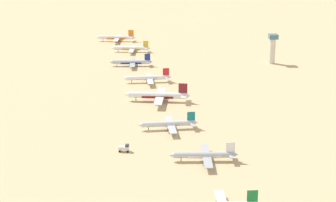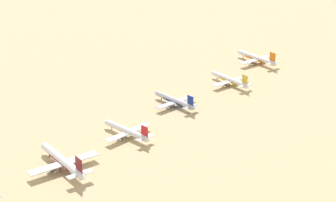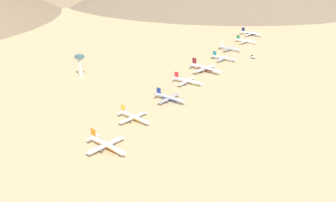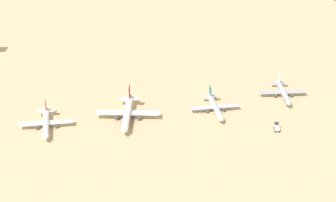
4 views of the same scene
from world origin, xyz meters
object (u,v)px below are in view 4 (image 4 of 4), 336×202
parked_jet_5 (215,107)px  service_truck (277,127)px  parked_jet_6 (283,92)px  parked_jet_3 (46,123)px  parked_jet_4 (127,113)px

parked_jet_5 → service_truck: parked_jet_5 is taller
parked_jet_6 → parked_jet_5: bearing=-69.6°
service_truck → parked_jet_3: bearing=-95.3°
parked_jet_4 → parked_jet_6: 93.10m
parked_jet_4 → parked_jet_6: (-21.02, 90.69, -0.91)m
parked_jet_4 → parked_jet_5: bearing=96.3°
parked_jet_4 → parked_jet_6: parked_jet_4 is taller
parked_jet_4 → service_truck: parked_jet_4 is taller
parked_jet_3 → service_truck: 121.93m
parked_jet_3 → service_truck: bearing=84.7°
parked_jet_3 → service_truck: size_ratio=6.59×
parked_jet_3 → parked_jet_5: (-11.97, 91.80, -0.14)m
parked_jet_3 → service_truck: parked_jet_3 is taller
service_truck → parked_jet_6: bearing=162.2°
parked_jet_5 → parked_jet_6: bearing=110.4°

